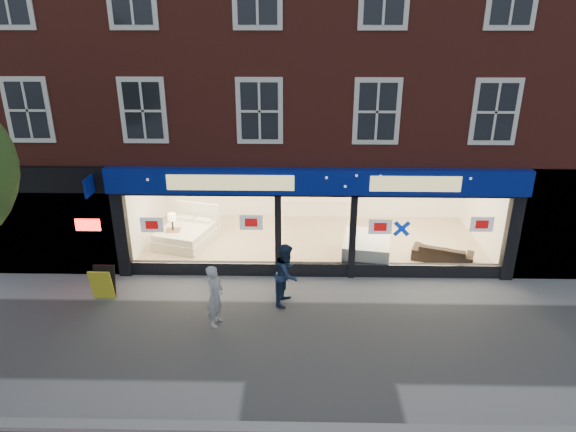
{
  "coord_description": "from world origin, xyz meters",
  "views": [
    {
      "loc": [
        -0.49,
        -10.16,
        7.26
      ],
      "look_at": [
        -0.76,
        2.5,
        2.1
      ],
      "focal_mm": 32.0,
      "sensor_mm": 36.0,
      "label": 1
    }
  ],
  "objects_px": {
    "a_board": "(103,283)",
    "pedestrian_grey": "(215,296)",
    "mattress_stack": "(366,248)",
    "pedestrian_blue": "(286,274)",
    "display_bed": "(187,233)",
    "sofa": "(443,253)"
  },
  "relations": [
    {
      "from": "mattress_stack",
      "to": "a_board",
      "type": "relative_size",
      "value": 2.11
    },
    {
      "from": "pedestrian_blue",
      "to": "sofa",
      "type": "bearing_deg",
      "value": -48.99
    },
    {
      "from": "display_bed",
      "to": "pedestrian_blue",
      "type": "bearing_deg",
      "value": -29.82
    },
    {
      "from": "mattress_stack",
      "to": "pedestrian_grey",
      "type": "height_order",
      "value": "pedestrian_grey"
    },
    {
      "from": "mattress_stack",
      "to": "display_bed",
      "type": "bearing_deg",
      "value": 168.97
    },
    {
      "from": "a_board",
      "to": "pedestrian_blue",
      "type": "distance_m",
      "value": 4.9
    },
    {
      "from": "pedestrian_grey",
      "to": "display_bed",
      "type": "bearing_deg",
      "value": 34.8
    },
    {
      "from": "sofa",
      "to": "mattress_stack",
      "type": "bearing_deg",
      "value": 18.89
    },
    {
      "from": "mattress_stack",
      "to": "pedestrian_blue",
      "type": "xyz_separation_m",
      "value": [
        -2.38,
        -2.4,
        0.4
      ]
    },
    {
      "from": "display_bed",
      "to": "sofa",
      "type": "distance_m",
      "value": 8.12
    },
    {
      "from": "pedestrian_grey",
      "to": "pedestrian_blue",
      "type": "relative_size",
      "value": 0.94
    },
    {
      "from": "mattress_stack",
      "to": "a_board",
      "type": "height_order",
      "value": "a_board"
    },
    {
      "from": "sofa",
      "to": "a_board",
      "type": "xyz_separation_m",
      "value": [
        -9.57,
        -2.21,
        0.1
      ]
    },
    {
      "from": "mattress_stack",
      "to": "pedestrian_grey",
      "type": "distance_m",
      "value": 5.36
    },
    {
      "from": "display_bed",
      "to": "pedestrian_blue",
      "type": "xyz_separation_m",
      "value": [
        3.35,
        -3.52,
        0.43
      ]
    },
    {
      "from": "sofa",
      "to": "pedestrian_grey",
      "type": "bearing_deg",
      "value": 49.05
    },
    {
      "from": "sofa",
      "to": "pedestrian_grey",
      "type": "height_order",
      "value": "pedestrian_grey"
    },
    {
      "from": "display_bed",
      "to": "mattress_stack",
      "type": "distance_m",
      "value": 5.84
    },
    {
      "from": "pedestrian_blue",
      "to": "display_bed",
      "type": "bearing_deg",
      "value": 58.46
    },
    {
      "from": "sofa",
      "to": "pedestrian_blue",
      "type": "xyz_separation_m",
      "value": [
        -4.68,
        -2.3,
        0.48
      ]
    },
    {
      "from": "a_board",
      "to": "pedestrian_grey",
      "type": "distance_m",
      "value": 3.4
    },
    {
      "from": "display_bed",
      "to": "pedestrian_grey",
      "type": "xyz_separation_m",
      "value": [
        1.64,
        -4.57,
        0.39
      ]
    }
  ]
}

